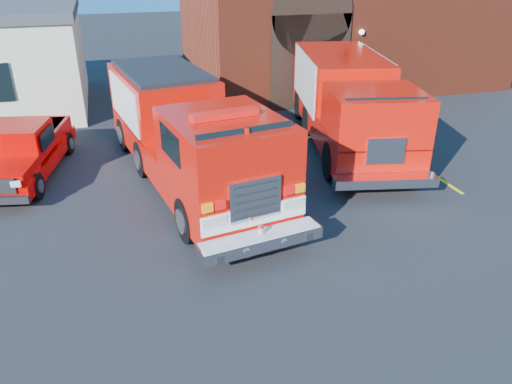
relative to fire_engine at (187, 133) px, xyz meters
name	(u,v)px	position (x,y,z in m)	size (l,w,h in m)	color
ground	(243,217)	(0.96, -2.66, -1.57)	(100.00, 100.00, 0.00)	black
parking_stripe_near	(432,174)	(7.46, -1.66, -1.56)	(0.12, 3.00, 0.01)	yellow
parking_stripe_mid	(384,142)	(7.46, 1.34, -1.56)	(0.12, 3.00, 0.01)	yellow
parking_stripe_far	(348,119)	(7.46, 4.34, -1.56)	(0.12, 3.00, 0.01)	yellow
fire_engine	(187,133)	(0.00, 0.00, 0.00)	(4.22, 10.12, 3.02)	black
pickup_truck	(22,151)	(-4.83, 1.94, -0.74)	(2.96, 5.60, 1.74)	black
secondary_truck	(349,100)	(6.04, 1.70, 0.04)	(4.71, 9.50, 2.96)	black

